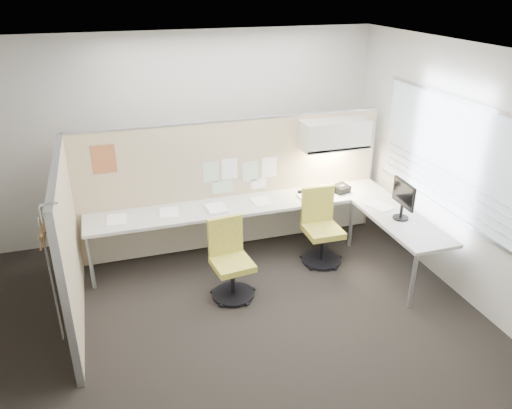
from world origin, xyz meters
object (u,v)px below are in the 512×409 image
object	(u,v)px
chair_right	(321,229)
desk	(271,214)
chair_left	(230,261)
monitor	(403,198)
phone	(341,189)

from	to	relation	value
chair_right	desk	bearing A→B (deg)	152.66
chair_left	monitor	distance (m)	2.19
desk	phone	xyz separation A→B (m)	(1.04, 0.11, 0.18)
chair_right	monitor	xyz separation A→B (m)	(0.80, -0.54, 0.56)
desk	chair_left	xyz separation A→B (m)	(-0.74, -0.71, -0.17)
monitor	phone	xyz separation A→B (m)	(-0.33, 0.96, -0.23)
desk	phone	size ratio (longest dim) A/B	15.50
monitor	desk	bearing A→B (deg)	61.00
chair_right	monitor	distance (m)	1.11
chair_right	phone	xyz separation A→B (m)	(0.47, 0.42, 0.33)
chair_left	monitor	xyz separation A→B (m)	(2.11, -0.13, 0.58)
chair_left	chair_right	distance (m)	1.38
chair_right	monitor	bearing A→B (deg)	-33.24
phone	desk	bearing A→B (deg)	168.35
desk	phone	bearing A→B (deg)	6.28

